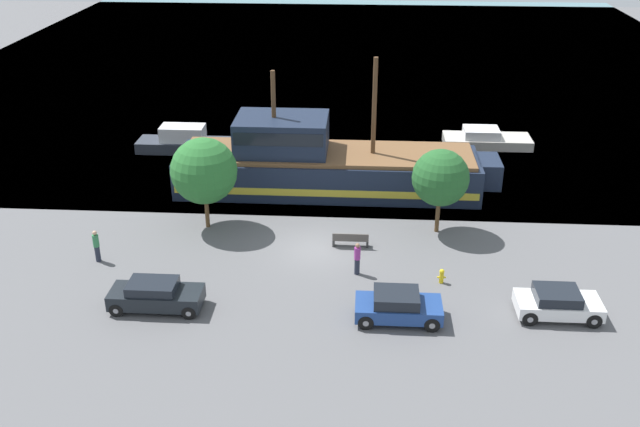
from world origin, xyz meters
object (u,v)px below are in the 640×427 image
object	(u,v)px
parked_car_curb_mid	(156,295)
bench_promenade_east	(350,240)
parked_car_curb_front	(398,306)
pedestrian_walking_near	(357,258)
moored_boat_dockside	(486,139)
parked_car_curb_rear	(558,303)
moored_boat_outer	(189,142)
pedestrian_walking_far	(97,246)
fire_hydrant	(442,276)
pirate_ship	(322,165)

from	to	relation	value
parked_car_curb_mid	bench_promenade_east	bearing A→B (deg)	36.78
parked_car_curb_front	parked_car_curb_mid	size ratio (longest dim) A/B	0.91
parked_car_curb_front	pedestrian_walking_near	bearing A→B (deg)	115.50
moored_boat_dockside	parked_car_curb_rear	world-z (taller)	parked_car_curb_rear
pedestrian_walking_near	moored_boat_outer	bearing A→B (deg)	126.40
moored_boat_outer	parked_car_curb_rear	distance (m)	29.83
pedestrian_walking_far	moored_boat_outer	bearing A→B (deg)	86.46
moored_boat_outer	bench_promenade_east	size ratio (longest dim) A/B	4.01
moored_boat_dockside	moored_boat_outer	size ratio (longest dim) A/B	0.81
moored_boat_dockside	parked_car_curb_rear	distance (m)	22.79
moored_boat_dockside	pedestrian_walking_near	bearing A→B (deg)	-115.39
fire_hydrant	bench_promenade_east	world-z (taller)	bench_promenade_east
moored_boat_outer	parked_car_curb_front	size ratio (longest dim) A/B	2.00
parked_car_curb_mid	fire_hydrant	xyz separation A→B (m)	(13.54, 3.18, -0.31)
moored_boat_dockside	parked_car_curb_mid	size ratio (longest dim) A/B	1.49
pirate_ship	parked_car_curb_rear	bearing A→B (deg)	-49.87
parked_car_curb_mid	pedestrian_walking_near	distance (m)	10.07
parked_car_curb_rear	fire_hydrant	world-z (taller)	parked_car_curb_rear
moored_boat_outer	parked_car_curb_mid	distance (m)	21.12
moored_boat_dockside	moored_boat_outer	bearing A→B (deg)	-173.55
parked_car_curb_mid	parked_car_curb_rear	world-z (taller)	parked_car_curb_mid
parked_car_curb_mid	fire_hydrant	distance (m)	13.91
fire_hydrant	parked_car_curb_mid	bearing A→B (deg)	-166.80
pirate_ship	moored_boat_dockside	bearing A→B (deg)	37.20
moored_boat_outer	pedestrian_walking_near	xyz separation A→B (m)	(12.59, -17.08, 0.20)
parked_car_curb_front	pirate_ship	bearing A→B (deg)	106.62
pirate_ship	pedestrian_walking_near	bearing A→B (deg)	-76.99
parked_car_curb_mid	bench_promenade_east	xyz separation A→B (m)	(8.92, 6.67, -0.27)
parked_car_curb_rear	fire_hydrant	bearing A→B (deg)	152.39
pirate_ship	pedestrian_walking_near	distance (m)	10.95
parked_car_curb_rear	pedestrian_walking_near	xyz separation A→B (m)	(-9.24, 3.24, 0.20)
pedestrian_walking_near	bench_promenade_east	bearing A→B (deg)	98.00
moored_boat_outer	pedestrian_walking_near	bearing A→B (deg)	-53.60
pedestrian_walking_near	pedestrian_walking_far	xyz separation A→B (m)	(-13.62, 0.46, 0.02)
pirate_ship	pedestrian_walking_far	world-z (taller)	pirate_ship
moored_boat_dockside	pedestrian_walking_far	bearing A→B (deg)	-140.19
pirate_ship	parked_car_curb_front	distance (m)	15.33
parked_car_curb_front	bench_promenade_east	size ratio (longest dim) A/B	2.00
bench_promenade_east	pedestrian_walking_far	bearing A→B (deg)	-169.62
moored_boat_dockside	pedestrian_walking_far	distance (m)	29.82
fire_hydrant	pedestrian_walking_far	size ratio (longest dim) A/B	0.43
moored_boat_dockside	moored_boat_outer	xyz separation A→B (m)	(-21.88, -2.47, 0.18)
moored_boat_outer	bench_promenade_east	xyz separation A→B (m)	(12.19, -14.20, -0.24)
pirate_ship	bench_promenade_east	xyz separation A→B (m)	(2.05, -7.76, -1.26)
moored_boat_dockside	parked_car_curb_mid	world-z (taller)	parked_car_curb_mid
parked_car_curb_rear	parked_car_curb_front	bearing A→B (deg)	-173.97
pirate_ship	fire_hydrant	xyz separation A→B (m)	(6.68, -11.25, -1.30)
moored_boat_dockside	parked_car_curb_mid	bearing A→B (deg)	-128.57
moored_boat_outer	fire_hydrant	xyz separation A→B (m)	(16.81, -17.69, -0.28)
parked_car_curb_front	bench_promenade_east	xyz separation A→B (m)	(-2.32, 6.90, -0.28)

